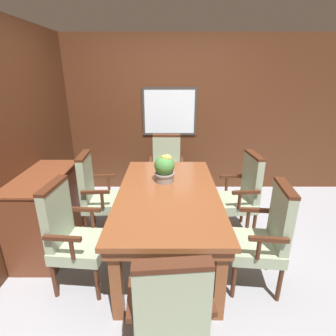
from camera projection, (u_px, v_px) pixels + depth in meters
ground_plane at (168, 256)px, 2.89m from camera, size 14.00×14.00×0.00m
wall_back at (168, 117)px, 4.22m from camera, size 7.20×0.08×2.45m
dining_table at (168, 200)px, 2.73m from camera, size 1.03×1.85×0.76m
chair_right_far at (241, 192)px, 3.16m from camera, size 0.50×0.53×1.03m
chair_head_near at (170, 315)px, 1.57m from camera, size 0.53×0.49×1.03m
chair_right_near at (265, 235)px, 2.35m from camera, size 0.50×0.53×1.03m
chair_left_near at (71, 233)px, 2.37m from camera, size 0.49×0.53×1.03m
chair_left_far at (96, 192)px, 3.16m from camera, size 0.48×0.52×1.03m
chair_head_far at (166, 167)px, 3.99m from camera, size 0.51×0.47×1.03m
potted_plant at (165, 168)px, 2.89m from camera, size 0.22×0.24×0.32m
sideboard_cabinet at (47, 212)px, 2.92m from camera, size 0.49×1.04×0.88m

